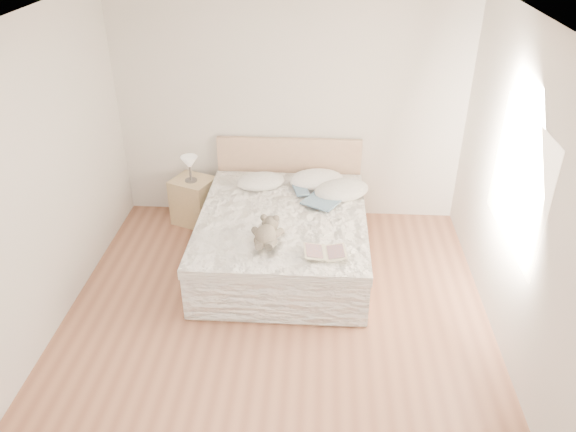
% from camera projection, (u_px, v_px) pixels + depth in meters
% --- Properties ---
extents(floor, '(4.00, 4.50, 0.00)m').
position_uv_depth(floor, '(274.00, 332.00, 5.13)').
color(floor, brown).
rests_on(floor, ground).
extents(ceiling, '(4.00, 4.50, 0.00)m').
position_uv_depth(ceiling, '(269.00, 27.00, 3.77)').
color(ceiling, white).
rests_on(ceiling, ground).
extents(wall_back, '(4.00, 0.02, 2.70)m').
position_uv_depth(wall_back, '(289.00, 108.00, 6.39)').
color(wall_back, beige).
rests_on(wall_back, ground).
extents(wall_left, '(0.02, 4.50, 2.70)m').
position_uv_depth(wall_left, '(28.00, 195.00, 4.56)').
color(wall_left, beige).
rests_on(wall_left, ground).
extents(wall_right, '(0.02, 4.50, 2.70)m').
position_uv_depth(wall_right, '(529.00, 210.00, 4.34)').
color(wall_right, beige).
rests_on(wall_right, ground).
extents(window, '(0.02, 1.30, 1.10)m').
position_uv_depth(window, '(519.00, 181.00, 4.55)').
color(window, white).
rests_on(window, wall_right).
extents(bed, '(1.72, 2.14, 1.00)m').
position_uv_depth(bed, '(283.00, 234.00, 6.00)').
color(bed, tan).
rests_on(bed, floor).
extents(nightstand, '(0.57, 0.54, 0.56)m').
position_uv_depth(nightstand, '(194.00, 201.00, 6.72)').
color(nightstand, tan).
rests_on(nightstand, floor).
extents(table_lamp, '(0.25, 0.25, 0.31)m').
position_uv_depth(table_lamp, '(189.00, 164.00, 6.44)').
color(table_lamp, '#49443F').
rests_on(table_lamp, nightstand).
extents(pillow_left, '(0.65, 0.54, 0.17)m').
position_uv_depth(pillow_left, '(260.00, 181.00, 6.36)').
color(pillow_left, white).
rests_on(pillow_left, bed).
extents(pillow_middle, '(0.71, 0.58, 0.19)m').
position_uv_depth(pillow_middle, '(316.00, 179.00, 6.40)').
color(pillow_middle, white).
rests_on(pillow_middle, bed).
extents(pillow_right, '(0.76, 0.68, 0.19)m').
position_uv_depth(pillow_right, '(342.00, 190.00, 6.18)').
color(pillow_right, silver).
rests_on(pillow_right, bed).
extents(blouse, '(0.77, 0.78, 0.02)m').
position_uv_depth(blouse, '(326.00, 198.00, 6.04)').
color(blouse, '#3F5C75').
rests_on(blouse, bed).
extents(photo_book, '(0.42, 0.39, 0.03)m').
position_uv_depth(photo_book, '(255.00, 184.00, 6.33)').
color(photo_book, white).
rests_on(photo_book, bed).
extents(childrens_book, '(0.42, 0.31, 0.03)m').
position_uv_depth(childrens_book, '(325.00, 253.00, 5.12)').
color(childrens_book, beige).
rests_on(childrens_book, bed).
extents(teddy_bear, '(0.28, 0.39, 0.20)m').
position_uv_depth(teddy_bear, '(266.00, 242.00, 5.25)').
color(teddy_bear, '#655C4E').
rests_on(teddy_bear, bed).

